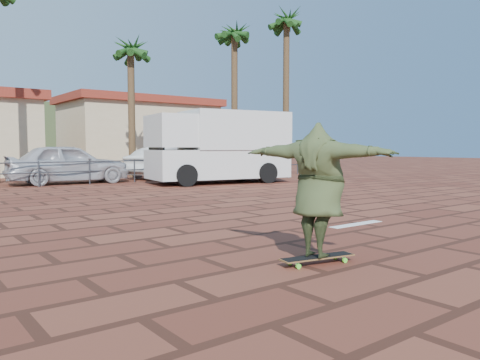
% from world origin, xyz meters
% --- Properties ---
extents(ground, '(120.00, 120.00, 0.00)m').
position_xyz_m(ground, '(0.00, 0.00, 0.00)').
color(ground, brown).
rests_on(ground, ground).
extents(paint_stripe, '(1.40, 0.22, 0.01)m').
position_xyz_m(paint_stripe, '(0.70, -1.20, 0.00)').
color(paint_stripe, white).
rests_on(paint_stripe, ground).
extents(guardrail, '(24.06, 0.06, 1.00)m').
position_xyz_m(guardrail, '(0.00, 12.00, 0.68)').
color(guardrail, '#47494F').
rests_on(guardrail, ground).
extents(palm_center, '(2.40, 2.40, 7.75)m').
position_xyz_m(palm_center, '(3.50, 15.50, 6.36)').
color(palm_center, brown).
rests_on(palm_center, ground).
extents(palm_right, '(2.40, 2.40, 9.05)m').
position_xyz_m(palm_right, '(9.00, 14.00, 7.58)').
color(palm_right, brown).
rests_on(palm_right, ground).
extents(palm_far_right, '(2.40, 2.40, 10.05)m').
position_xyz_m(palm_far_right, '(12.00, 13.00, 8.51)').
color(palm_far_right, brown).
rests_on(palm_far_right, ground).
extents(building_east, '(10.60, 6.60, 5.00)m').
position_xyz_m(building_east, '(8.00, 24.00, 2.54)').
color(building_east, beige).
rests_on(building_east, ground).
extents(longboard, '(1.09, 0.44, 0.10)m').
position_xyz_m(longboard, '(-2.27, -2.93, 0.09)').
color(longboard, olive).
rests_on(longboard, ground).
extents(skateboarder, '(1.10, 2.25, 1.77)m').
position_xyz_m(skateboarder, '(-2.27, -2.93, 0.99)').
color(skateboarder, '#3E4B28').
rests_on(skateboarder, longboard).
extents(campervan, '(6.24, 3.37, 3.07)m').
position_xyz_m(campervan, '(4.81, 9.46, 1.61)').
color(campervan, silver).
rests_on(campervan, ground).
extents(car_silver, '(5.08, 2.33, 1.69)m').
position_xyz_m(car_silver, '(-0.54, 13.00, 0.84)').
color(car_silver, '#BBBDC3').
rests_on(car_silver, ground).
extents(car_white, '(4.91, 3.28, 1.53)m').
position_xyz_m(car_white, '(4.60, 13.81, 0.77)').
color(car_white, silver).
rests_on(car_white, ground).
extents(street_sign, '(0.45, 0.09, 2.22)m').
position_xyz_m(street_sign, '(9.41, 10.00, 1.55)').
color(street_sign, gray).
rests_on(street_sign, ground).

